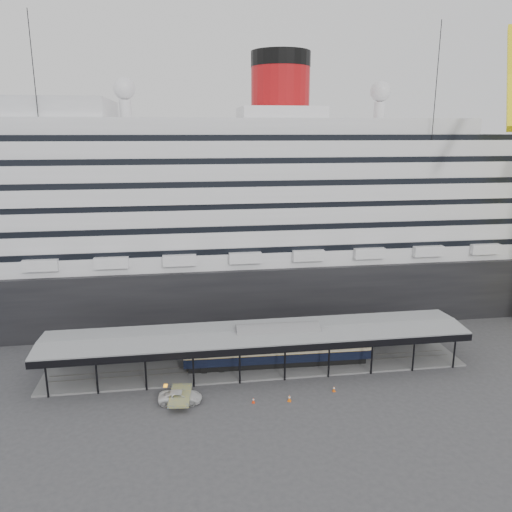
{
  "coord_description": "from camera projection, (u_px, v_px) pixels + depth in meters",
  "views": [
    {
      "loc": [
        -9.28,
        -55.93,
        31.04
      ],
      "look_at": [
        0.23,
        8.0,
        14.72
      ],
      "focal_mm": 35.0,
      "sensor_mm": 36.0,
      "label": 1
    }
  ],
  "objects": [
    {
      "name": "traffic_cone_right",
      "position": [
        334.0,
        389.0,
        60.95
      ],
      "size": [
        0.5,
        0.5,
        0.75
      ],
      "rotation": [
        0.0,
        0.0,
        0.4
      ],
      "color": "#EA5A0D",
      "rests_on": "ground"
    },
    {
      "name": "pullman_carriage",
      "position": [
        278.0,
        345.0,
        67.02
      ],
      "size": [
        25.19,
        3.91,
        24.65
      ],
      "rotation": [
        0.0,
        0.0,
        -0.03
      ],
      "color": "black",
      "rests_on": "ground"
    },
    {
      "name": "port_truck",
      "position": [
        180.0,
        397.0,
        58.44
      ],
      "size": [
        5.25,
        2.81,
        1.4
      ],
      "primitive_type": "imported",
      "rotation": [
        0.0,
        0.0,
        1.47
      ],
      "color": "silver",
      "rests_on": "ground"
    },
    {
      "name": "cruise_ship",
      "position": [
        235.0,
        204.0,
        88.76
      ],
      "size": [
        130.0,
        30.0,
        43.9
      ],
      "color": "black",
      "rests_on": "ground"
    },
    {
      "name": "platform_canopy",
      "position": [
        258.0,
        351.0,
        66.78
      ],
      "size": [
        56.0,
        9.18,
        5.3
      ],
      "color": "slate",
      "rests_on": "ground"
    },
    {
      "name": "traffic_cone_left",
      "position": [
        253.0,
        400.0,
        58.41
      ],
      "size": [
        0.43,
        0.43,
        0.69
      ],
      "rotation": [
        0.0,
        0.0,
        -0.25
      ],
      "color": "#F1380D",
      "rests_on": "ground"
    },
    {
      "name": "ground",
      "position": [
        264.0,
        385.0,
        62.56
      ],
      "size": [
        200.0,
        200.0,
        0.0
      ],
      "primitive_type": "plane",
      "color": "#373739",
      "rests_on": "ground"
    },
    {
      "name": "traffic_cone_mid",
      "position": [
        289.0,
        398.0,
        58.73
      ],
      "size": [
        0.53,
        0.53,
        0.84
      ],
      "rotation": [
        0.0,
        0.0,
        -0.28
      ],
      "color": "orange",
      "rests_on": "ground"
    }
  ]
}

